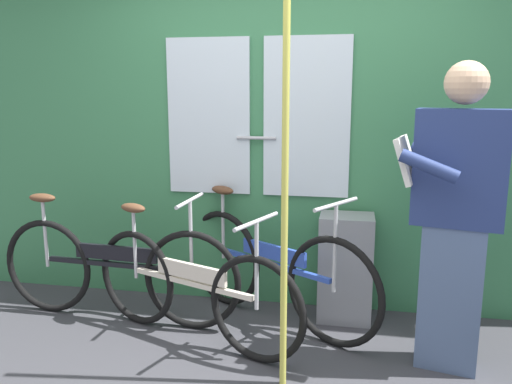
# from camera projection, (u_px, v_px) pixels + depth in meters

# --- Properties ---
(train_door_wall) EXTENTS (4.92, 0.28, 2.41)m
(train_door_wall) POSITION_uv_depth(u_px,v_px,m) (285.00, 134.00, 3.63)
(train_door_wall) COLOR #387A4C
(train_door_wall) RESTS_ON ground_plane
(bicycle_near_door) EXTENTS (1.51, 0.69, 0.86)m
(bicycle_near_door) POSITION_uv_depth(u_px,v_px,m) (191.00, 288.00, 3.20)
(bicycle_near_door) COLOR black
(bicycle_near_door) RESTS_ON ground_plane
(bicycle_leaning_behind) EXTENTS (1.45, 0.90, 0.91)m
(bicycle_leaning_behind) POSITION_uv_depth(u_px,v_px,m) (273.00, 270.00, 3.46)
(bicycle_leaning_behind) COLOR black
(bicycle_leaning_behind) RESTS_ON ground_plane
(bicycle_by_pole) EXTENTS (1.77, 0.44, 0.89)m
(bicycle_by_pole) POSITION_uv_depth(u_px,v_px,m) (116.00, 269.00, 3.50)
(bicycle_by_pole) COLOR black
(bicycle_by_pole) RESTS_ON ground_plane
(passenger_reading_newspaper) EXTENTS (0.62, 0.55, 1.71)m
(passenger_reading_newspaper) POSITION_uv_depth(u_px,v_px,m) (455.00, 213.00, 2.79)
(passenger_reading_newspaper) COLOR slate
(passenger_reading_newspaper) RESTS_ON ground_plane
(trash_bin_by_wall) EXTENTS (0.36, 0.28, 0.74)m
(trash_bin_by_wall) POSITION_uv_depth(u_px,v_px,m) (345.00, 268.00, 3.52)
(trash_bin_by_wall) COLOR gray
(trash_bin_by_wall) RESTS_ON ground_plane
(handrail_pole) EXTENTS (0.04, 0.04, 2.37)m
(handrail_pole) POSITION_uv_depth(u_px,v_px,m) (285.00, 168.00, 2.55)
(handrail_pole) COLOR #C6C14C
(handrail_pole) RESTS_ON ground_plane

